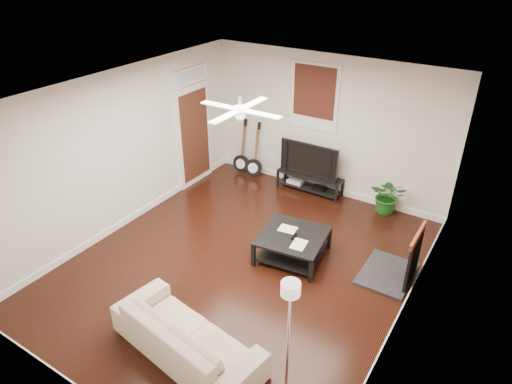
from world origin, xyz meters
TOP-DOWN VIEW (x-y plane):
  - room at (0.00, 0.00)m, footprint 5.01×6.01m
  - brick_accent at (2.49, 1.00)m, footprint 0.02×2.20m
  - fireplace at (2.20, 1.00)m, footprint 0.80×1.10m
  - window_back at (-0.30, 2.97)m, footprint 1.00×0.06m
  - door_left at (-2.46, 1.90)m, footprint 0.08×1.00m
  - tv_stand at (-0.20, 2.78)m, footprint 1.38×0.37m
  - tv at (-0.20, 2.80)m, footprint 1.23×0.16m
  - coffee_table at (0.57, 0.61)m, footprint 1.15×1.15m
  - sofa at (0.42, -1.87)m, footprint 2.17×1.11m
  - floor_lamp at (1.77, -1.77)m, footprint 0.32×0.32m
  - potted_plant at (1.43, 2.82)m, footprint 0.74×0.67m
  - guitar_left at (-1.88, 2.75)m, footprint 0.41×0.30m
  - guitar_right at (-1.53, 2.72)m, footprint 0.43×0.34m
  - ceiling_fan at (0.00, 0.00)m, footprint 1.24×1.24m

SIDE VIEW (x-z plane):
  - tv_stand at x=-0.20m, z-range 0.00..0.39m
  - coffee_table at x=0.57m, z-range 0.00..0.43m
  - sofa at x=0.42m, z-range 0.00..0.61m
  - potted_plant at x=1.43m, z-range 0.00..0.72m
  - fireplace at x=2.20m, z-range 0.00..0.92m
  - guitar_left at x=-1.88m, z-range 0.00..1.24m
  - guitar_right at x=-1.53m, z-range 0.00..1.24m
  - tv at x=-0.20m, z-range 0.39..1.10m
  - floor_lamp at x=1.77m, z-range 0.00..1.69m
  - door_left at x=-2.46m, z-range 0.00..2.50m
  - room at x=0.00m, z-range 0.00..2.80m
  - brick_accent at x=2.49m, z-range 0.00..2.80m
  - window_back at x=-0.30m, z-range 1.30..2.60m
  - ceiling_fan at x=0.00m, z-range 2.44..2.76m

